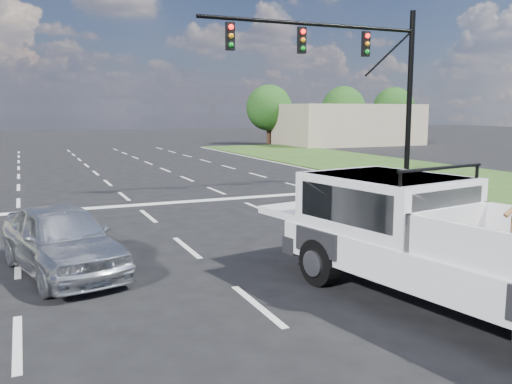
{
  "coord_description": "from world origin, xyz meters",
  "views": [
    {
      "loc": [
        -5.04,
        -7.54,
        3.07
      ],
      "look_at": [
        -0.91,
        2.0,
        1.5
      ],
      "focal_mm": 38.0,
      "sensor_mm": 36.0,
      "label": 1
    }
  ],
  "objects": [
    {
      "name": "building_right",
      "position": [
        22.0,
        34.0,
        1.8
      ],
      "size": [
        12.0,
        7.0,
        3.6
      ],
      "primitive_type": "cube",
      "color": "tan",
      "rests_on": "ground"
    },
    {
      "name": "tree_far_d",
      "position": [
        16.0,
        38.0,
        3.29
      ],
      "size": [
        4.2,
        4.2,
        5.4
      ],
      "color": "#332114",
      "rests_on": "ground"
    },
    {
      "name": "tree_far_e",
      "position": [
        24.0,
        38.0,
        3.29
      ],
      "size": [
        4.2,
        4.2,
        5.4
      ],
      "color": "#332114",
      "rests_on": "ground"
    },
    {
      "name": "road_markings",
      "position": [
        0.0,
        6.56,
        0.01
      ],
      "size": [
        17.75,
        60.0,
        0.01
      ],
      "color": "silver",
      "rests_on": "ground"
    },
    {
      "name": "tree_far_f",
      "position": [
        30.0,
        38.0,
        3.29
      ],
      "size": [
        4.2,
        4.2,
        5.4
      ],
      "color": "#332114",
      "rests_on": "ground"
    },
    {
      "name": "traffic_signal",
      "position": [
        7.2,
        10.5,
        4.73
      ],
      "size": [
        9.11,
        0.31,
        7.0
      ],
      "color": "black",
      "rests_on": "ground"
    },
    {
      "name": "ground",
      "position": [
        0.0,
        0.0,
        0.0
      ],
      "size": [
        160.0,
        160.0,
        0.0
      ],
      "primitive_type": "plane",
      "color": "black",
      "rests_on": "ground"
    },
    {
      "name": "pickup_truck",
      "position": [
        0.96,
        -1.01,
        1.03
      ],
      "size": [
        3.16,
        6.19,
        2.21
      ],
      "rotation": [
        0.0,
        0.0,
        0.19
      ],
      "color": "black",
      "rests_on": "ground"
    },
    {
      "name": "silver_sedan",
      "position": [
        -4.44,
        3.11,
        0.66
      ],
      "size": [
        2.41,
        4.14,
        1.32
      ],
      "primitive_type": "imported",
      "rotation": [
        0.0,
        0.0,
        0.23
      ],
      "color": "silver",
      "rests_on": "ground"
    }
  ]
}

